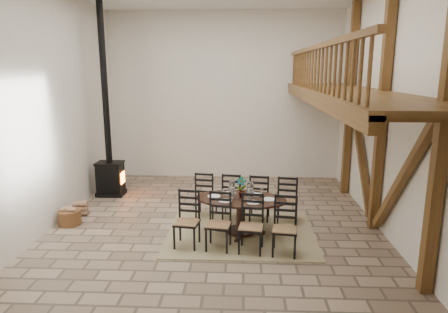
{
  "coord_description": "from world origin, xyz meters",
  "views": [
    {
      "loc": [
        0.58,
        -8.18,
        3.35
      ],
      "look_at": [
        0.17,
        0.4,
        1.44
      ],
      "focal_mm": 32.0,
      "sensor_mm": 36.0,
      "label": 1
    }
  ],
  "objects_px": {
    "wood_stove": "(109,155)",
    "log_stack": "(80,208)",
    "dining_table": "(241,216)",
    "log_basket": "(69,217)"
  },
  "relations": [
    {
      "from": "dining_table",
      "to": "log_basket",
      "type": "xyz_separation_m",
      "value": [
        -3.75,
        0.3,
        -0.21
      ]
    },
    {
      "from": "wood_stove",
      "to": "log_stack",
      "type": "bearing_deg",
      "value": -98.32
    },
    {
      "from": "dining_table",
      "to": "log_basket",
      "type": "height_order",
      "value": "dining_table"
    },
    {
      "from": "dining_table",
      "to": "log_basket",
      "type": "distance_m",
      "value": 3.76
    },
    {
      "from": "dining_table",
      "to": "log_stack",
      "type": "xyz_separation_m",
      "value": [
        -3.73,
        0.87,
        -0.22
      ]
    },
    {
      "from": "wood_stove",
      "to": "log_stack",
      "type": "distance_m",
      "value": 1.81
    },
    {
      "from": "wood_stove",
      "to": "log_basket",
      "type": "distance_m",
      "value": 2.31
    },
    {
      "from": "dining_table",
      "to": "wood_stove",
      "type": "height_order",
      "value": "wood_stove"
    },
    {
      "from": "dining_table",
      "to": "wood_stove",
      "type": "xyz_separation_m",
      "value": [
        -3.51,
        2.39,
        0.73
      ]
    },
    {
      "from": "dining_table",
      "to": "wood_stove",
      "type": "bearing_deg",
      "value": 153.48
    }
  ]
}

